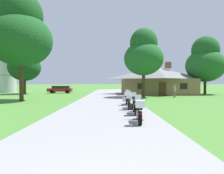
# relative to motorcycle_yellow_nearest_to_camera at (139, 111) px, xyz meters

# --- Properties ---
(ground_plane) EXTENTS (500.00, 500.00, 0.00)m
(ground_plane) POSITION_rel_motorcycle_yellow_nearest_to_camera_xyz_m (-1.84, 11.84, -0.62)
(ground_plane) COLOR #42752D
(asphalt_driveway) EXTENTS (6.40, 80.00, 0.06)m
(asphalt_driveway) POSITION_rel_motorcycle_yellow_nearest_to_camera_xyz_m (-1.84, 9.84, -0.59)
(asphalt_driveway) COLOR gray
(asphalt_driveway) RESTS_ON ground
(motorcycle_yellow_nearest_to_camera) EXTENTS (0.66, 2.08, 1.30)m
(motorcycle_yellow_nearest_to_camera) POSITION_rel_motorcycle_yellow_nearest_to_camera_xyz_m (0.00, 0.00, 0.00)
(motorcycle_yellow_nearest_to_camera) COLOR black
(motorcycle_yellow_nearest_to_camera) RESTS_ON asphalt_driveway
(motorcycle_orange_second_in_row) EXTENTS (0.74, 2.08, 1.30)m
(motorcycle_orange_second_in_row) POSITION_rel_motorcycle_yellow_nearest_to_camera_xyz_m (0.13, 2.60, -0.01)
(motorcycle_orange_second_in_row) COLOR black
(motorcycle_orange_second_in_row) RESTS_ON asphalt_driveway
(motorcycle_silver_third_in_row) EXTENTS (0.69, 2.08, 1.30)m
(motorcycle_silver_third_in_row) POSITION_rel_motorcycle_yellow_nearest_to_camera_xyz_m (-0.02, 5.13, 0.00)
(motorcycle_silver_third_in_row) COLOR black
(motorcycle_silver_third_in_row) RESTS_ON asphalt_driveway
(motorcycle_yellow_farthest_in_row) EXTENTS (0.85, 2.08, 1.30)m
(motorcycle_yellow_farthest_in_row) POSITION_rel_motorcycle_yellow_nearest_to_camera_xyz_m (0.04, 7.79, -0.01)
(motorcycle_yellow_farthest_in_row) COLOR black
(motorcycle_yellow_farthest_in_row) RESTS_ON asphalt_driveway
(stone_lodge) EXTENTS (12.42, 9.25, 5.64)m
(stone_lodge) POSITION_rel_motorcycle_yellow_nearest_to_camera_xyz_m (6.58, 25.26, 1.82)
(stone_lodge) COLOR brown
(stone_lodge) RESTS_ON ground
(bystander_gray_shirt_near_lodge) EXTENTS (0.49, 0.37, 1.69)m
(bystander_gray_shirt_near_lodge) POSITION_rel_motorcycle_yellow_nearest_to_camera_xyz_m (7.18, 16.95, 0.33)
(bystander_gray_shirt_near_lodge) COLOR #75664C
(bystander_gray_shirt_near_lodge) RESTS_ON ground
(tree_right_of_lodge) EXTENTS (6.57, 6.57, 10.03)m
(tree_right_of_lodge) POSITION_rel_motorcycle_yellow_nearest_to_camera_xyz_m (14.95, 24.72, 5.11)
(tree_right_of_lodge) COLOR #422D19
(tree_right_of_lodge) RESTS_ON ground
(tree_left_far) EXTENTS (5.51, 5.51, 8.93)m
(tree_left_far) POSITION_rel_motorcycle_yellow_nearest_to_camera_xyz_m (-16.53, 25.37, 4.70)
(tree_left_far) COLOR #422D19
(tree_left_far) RESTS_ON ground
(tree_left_near) EXTENTS (6.71, 6.71, 11.81)m
(tree_left_near) POSITION_rel_motorcycle_yellow_nearest_to_camera_xyz_m (-11.16, 12.18, 6.79)
(tree_left_near) COLOR #422D19
(tree_left_near) RESTS_ON ground
(tree_by_lodge_front) EXTENTS (5.31, 5.31, 9.36)m
(tree_by_lodge_front) POSITION_rel_motorcycle_yellow_nearest_to_camera_xyz_m (3.07, 17.36, 5.25)
(tree_by_lodge_front) COLOR #422D19
(tree_by_lodge_front) RESTS_ON ground
(metal_silo_distant) EXTENTS (3.21, 3.21, 7.85)m
(metal_silo_distant) POSITION_rel_motorcycle_yellow_nearest_to_camera_xyz_m (-22.30, 30.88, 3.31)
(metal_silo_distant) COLOR #B2B7BC
(metal_silo_distant) RESTS_ON ground
(parked_red_suv_far_left) EXTENTS (4.67, 2.06, 1.40)m
(parked_red_suv_far_left) POSITION_rel_motorcycle_yellow_nearest_to_camera_xyz_m (-11.06, 28.54, 0.16)
(parked_red_suv_far_left) COLOR maroon
(parked_red_suv_far_left) RESTS_ON ground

